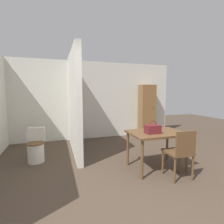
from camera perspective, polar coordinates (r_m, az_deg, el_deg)
name	(u,v)px	position (r m, az deg, el deg)	size (l,w,h in m)	color
ground_plane	(143,207)	(2.66, 10.10, -28.27)	(16.00, 16.00, 0.00)	#4C3D30
wall_back	(89,100)	(5.79, -7.39, 3.77)	(5.77, 0.12, 2.50)	silver
partition_wall	(74,103)	(4.53, -12.40, 2.96)	(0.12, 2.25, 2.50)	silver
dining_table	(157,136)	(3.57, 14.38, -7.67)	(1.07, 0.75, 0.74)	brown
wooden_chair	(180,152)	(3.31, 21.40, -11.92)	(0.43, 0.43, 0.88)	brown
toilet	(36,147)	(4.26, -23.58, -10.40)	(0.37, 0.52, 0.72)	silver
handbag	(153,129)	(3.39, 13.12, -5.41)	(0.27, 0.18, 0.24)	maroon
wooden_cabinet	(147,110)	(6.25, 11.32, 0.55)	(0.52, 0.37, 1.77)	brown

